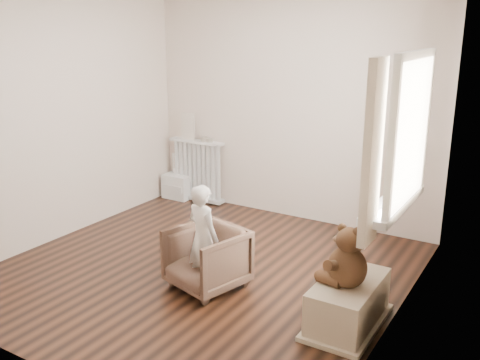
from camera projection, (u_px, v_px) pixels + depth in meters
The scene contains 19 objects.
floor at pixel (202, 270), 5.08m from camera, with size 3.60×3.60×0.01m, color black.
back_wall at pixel (290, 109), 6.19m from camera, with size 3.60×0.02×2.60m, color silver.
front_wall at pixel (26, 186), 3.24m from camera, with size 3.60×0.02×2.60m, color silver.
left_wall at pixel (60, 118), 5.61m from camera, with size 0.02×3.60×2.60m, color silver.
right_wall at pixel (404, 161), 3.81m from camera, with size 0.02×3.60×2.60m, color silver.
window at pixel (411, 133), 4.04m from camera, with size 0.03×0.90×1.10m, color white.
window_sill at pixel (393, 204), 4.24m from camera, with size 0.22×1.10×0.06m, color silver.
curtain_left at pixel (373, 154), 3.64m from camera, with size 0.06×0.26×1.30m, color beige.
curtain_right at pixel (415, 128), 4.57m from camera, with size 0.06×0.26×1.30m, color beige.
radiator at pixel (197, 172), 6.97m from camera, with size 0.77×0.15×0.81m, color silver.
paper_doll at pixel (188, 126), 6.87m from camera, with size 0.21×0.02×0.34m, color beige.
tin_a at pixel (204, 139), 6.78m from camera, with size 0.09×0.09×0.06m, color #A59E8C.
tin_b at pixel (210, 140), 6.75m from camera, with size 0.08×0.08×0.05m, color #A59E8C.
toy_vanity at pixel (178, 178), 7.13m from camera, with size 0.38×0.27×0.59m, color silver.
armchair at pixel (207, 258), 4.67m from camera, with size 0.59×0.60×0.55m, color #513728.
child at pixel (203, 237), 4.57m from camera, with size 0.34×0.22×0.94m, color silver.
toy_bench at pixel (348, 301), 4.10m from camera, with size 0.41×0.78×0.37m, color #C1B18D.
teddy_bear at pixel (349, 248), 3.90m from camera, with size 0.38×0.30×0.47m, color #341E10, non-canonical shape.
plush_cat at pixel (395, 187), 4.25m from camera, with size 0.15×0.24×0.20m, color slate, non-canonical shape.
Camera 1 is at (2.72, -3.77, 2.24)m, focal length 40.00 mm.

